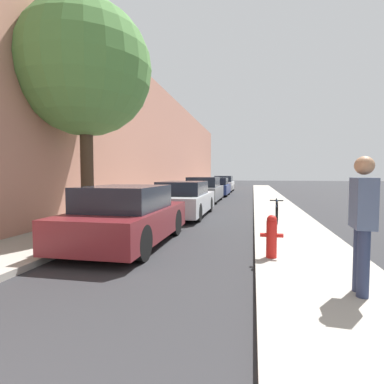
% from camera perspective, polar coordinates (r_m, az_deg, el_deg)
% --- Properties ---
extents(ground_plane, '(120.00, 120.00, 0.00)m').
position_cam_1_polar(ground_plane, '(16.07, 4.72, -2.48)').
color(ground_plane, '#28282B').
extents(sidewalk_left, '(2.00, 52.00, 0.12)m').
position_cam_1_polar(sidewalk_left, '(16.65, -5.25, -2.07)').
color(sidewalk_left, '#9E998E').
rests_on(sidewalk_left, ground).
extents(sidewalk_right, '(2.00, 52.00, 0.12)m').
position_cam_1_polar(sidewalk_right, '(15.99, 15.11, -2.40)').
color(sidewalk_right, '#9E998E').
rests_on(sidewalk_right, ground).
extents(building_facade_left, '(0.70, 52.00, 7.16)m').
position_cam_1_polar(building_facade_left, '(17.11, -9.72, 9.86)').
color(building_facade_left, tan).
rests_on(building_facade_left, ground).
extents(parked_car_maroon, '(1.82, 4.04, 1.38)m').
position_cam_1_polar(parked_car_maroon, '(7.23, -12.04, -4.55)').
color(parked_car_maroon, black).
rests_on(parked_car_maroon, ground).
extents(parked_car_silver, '(1.80, 4.57, 1.36)m').
position_cam_1_polar(parked_car_silver, '(11.90, -1.49, -1.40)').
color(parked_car_silver, black).
rests_on(parked_car_silver, ground).
extents(parked_car_grey, '(1.87, 4.53, 1.46)m').
position_cam_1_polar(parked_car_grey, '(17.96, 2.26, 0.35)').
color(parked_car_grey, black).
rests_on(parked_car_grey, ground).
extents(parked_car_navy, '(1.86, 3.97, 1.35)m').
position_cam_1_polar(parked_car_navy, '(23.10, 4.59, 0.91)').
color(parked_car_navy, black).
rests_on(parked_car_navy, ground).
extents(parked_car_white, '(1.72, 4.51, 1.46)m').
position_cam_1_polar(parked_car_white, '(28.67, 6.02, 1.49)').
color(parked_car_white, black).
rests_on(parked_car_white, ground).
extents(street_tree_near, '(3.80, 3.80, 6.43)m').
position_cam_1_polar(street_tree_near, '(9.87, -19.44, 20.81)').
color(street_tree_near, '#423323').
rests_on(street_tree_near, sidewalk_left).
extents(fire_hydrant, '(0.41, 0.19, 0.79)m').
position_cam_1_polar(fire_hydrant, '(5.79, 14.71, -7.92)').
color(fire_hydrant, red).
rests_on(fire_hydrant, sidewalk_right).
extents(pedestrian, '(0.26, 0.46, 1.75)m').
position_cam_1_polar(pedestrian, '(4.39, 29.37, -4.09)').
color(pedestrian, '#283351').
rests_on(pedestrian, sidewalk_right).
extents(bicycle, '(0.44, 1.75, 0.72)m').
position_cam_1_polar(bicycle, '(10.09, 15.61, -3.33)').
color(bicycle, black).
rests_on(bicycle, sidewalk_right).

